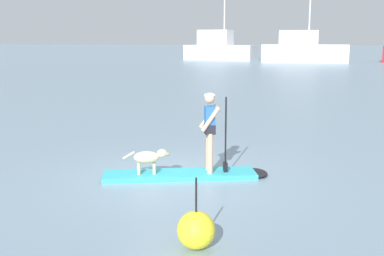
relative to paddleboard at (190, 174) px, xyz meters
The scene contains 7 objects.
ground_plane 0.23m from the paddleboard, 159.41° to the right, with size 400.00×400.00×0.00m, color gray.
paddleboard is the anchor object (origin of this frame).
person_paddler 1.14m from the paddleboard, 20.59° to the left, with size 0.67×0.59×1.72m.
dog 0.98m from the paddleboard, 159.41° to the right, with size 0.97×0.43×0.52m.
moored_boat_far_port 57.11m from the paddleboard, 101.46° to the left, with size 10.27×5.26×12.34m.
moored_boat_center 51.92m from the paddleboard, 90.08° to the left, with size 10.54×4.06×9.87m.
marker_buoy 3.68m from the paddleboard, 73.34° to the right, with size 0.55×0.55×1.05m.
Camera 1 is at (2.93, -9.78, 2.96)m, focal length 45.72 mm.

